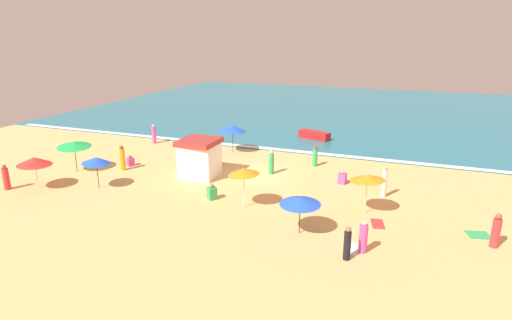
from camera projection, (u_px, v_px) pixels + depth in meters
The scene contains 28 objects.
ground_plane at pixel (258, 174), 28.91m from camera, with size 60.00×60.00×0.00m, color #E5B26B.
ocean_water at pixel (335, 108), 53.91m from camera, with size 60.00×44.00×0.10m, color teal.
wave_breaker_foam at pixel (285, 150), 34.51m from camera, with size 57.00×0.70×0.01m, color white.
lifeguard_cabana at pixel (200, 158), 28.17m from camera, with size 2.46×2.60×2.58m.
beach_umbrella_0 at pixel (233, 128), 33.71m from camera, with size 2.82×2.81×2.32m.
beach_umbrella_1 at pixel (96, 160), 25.85m from camera, with size 1.94×1.91×2.09m.
beach_umbrella_2 at pixel (368, 178), 22.11m from camera, with size 2.12×2.10×2.25m.
beach_umbrella_3 at pixel (300, 201), 19.93m from camera, with size 2.29×2.30×1.92m.
beach_umbrella_4 at pixel (34, 161), 25.76m from camera, with size 2.40×2.39×2.09m.
beach_umbrella_5 at pixel (244, 171), 22.84m from camera, with size 2.20×2.19×2.34m.
beach_umbrella_6 at pixel (74, 145), 29.06m from camera, with size 3.25×3.25×2.20m.
beachgoer_0 at pixel (271, 163), 28.81m from camera, with size 0.40×0.40×1.67m.
beachgoer_1 at pixel (496, 231), 18.86m from camera, with size 0.44×0.44×1.64m.
beachgoer_2 at pixel (6, 178), 25.91m from camera, with size 0.50×0.50×1.61m.
beachgoer_3 at pixel (363, 238), 18.43m from camera, with size 0.38×0.38×1.52m.
beachgoer_4 at pixel (342, 178), 27.03m from camera, with size 0.53×0.53×0.88m.
beachgoer_5 at pixel (212, 193), 24.45m from camera, with size 0.67×0.67×0.97m.
beachgoer_6 at pixel (384, 182), 24.66m from camera, with size 0.31×0.31×1.91m.
beachgoer_7 at pixel (154, 134), 36.83m from camera, with size 0.50×0.50×1.70m.
beachgoer_8 at pixel (122, 158), 29.56m from camera, with size 0.48×0.48×1.82m.
beachgoer_9 at pixel (315, 157), 30.50m from camera, with size 0.50×0.50×1.54m.
beachgoer_10 at pixel (130, 161), 30.67m from camera, with size 0.62×0.62×0.80m.
beachgoer_11 at pixel (347, 244), 17.82m from camera, with size 0.43×0.43×1.56m.
beach_towel_0 at pixel (353, 249), 18.90m from camera, with size 0.71×1.21×0.01m.
beach_towel_1 at pixel (378, 224), 21.38m from camera, with size 0.86×1.30×0.01m.
beach_towel_2 at pixel (194, 147), 35.84m from camera, with size 1.45×1.66×0.01m.
beach_towel_3 at pixel (478, 235), 20.20m from camera, with size 1.26×1.17×0.01m.
small_boat_0 at pixel (314, 135), 38.13m from camera, with size 3.07×1.85×0.70m.
Camera 1 is at (9.69, -25.61, 9.32)m, focal length 29.40 mm.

